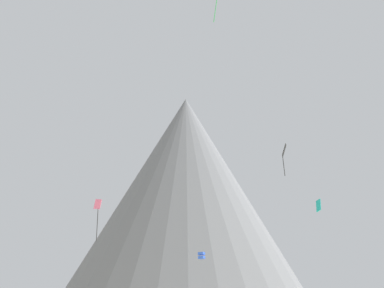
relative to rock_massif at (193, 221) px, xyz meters
The scene contains 6 objects.
rock_massif is the anchor object (origin of this frame).
kite_red_low 20.57m from the rock_massif, 62.21° to the right, with size 1.04×1.05×4.66m.
kite_blue_low 28.46m from the rock_massif, 83.91° to the right, with size 1.09×1.08×0.97m.
kite_rainbow_mid 39.07m from the rock_massif, 105.25° to the right, with size 1.06×0.30×5.45m.
kite_black_mid 40.51m from the rock_massif, 69.46° to the right, with size 0.76×1.34×4.33m.
kite_teal_mid 48.86m from the rock_massif, 69.88° to the right, with size 0.51×1.02×1.49m.
Camera 1 is at (7.11, -27.63, 2.23)m, focal length 46.91 mm.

